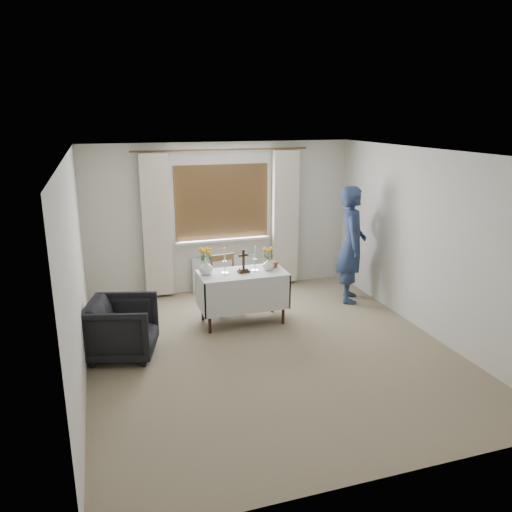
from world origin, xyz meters
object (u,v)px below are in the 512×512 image
(wooden_chair, at_px, (227,285))
(flower_vase_right, at_px, (268,264))
(flower_vase_left, at_px, (206,267))
(altar_table, at_px, (242,297))
(person, at_px, (352,244))
(armchair, at_px, (123,328))
(wooden_cross, at_px, (243,261))

(wooden_chair, distance_m, flower_vase_right, 0.79)
(wooden_chair, height_order, flower_vase_left, flower_vase_left)
(flower_vase_left, bearing_deg, wooden_chair, 44.18)
(altar_table, bearing_deg, wooden_chair, 104.10)
(altar_table, distance_m, flower_vase_right, 0.61)
(wooden_chair, bearing_deg, flower_vase_left, -143.52)
(person, xyz_separation_m, flower_vase_right, (-1.52, -0.36, -0.08))
(armchair, bearing_deg, person, -61.06)
(flower_vase_left, bearing_deg, altar_table, -7.26)
(flower_vase_right, bearing_deg, person, 13.27)
(altar_table, bearing_deg, wooden_cross, -37.92)
(wooden_chair, distance_m, person, 2.09)
(wooden_cross, bearing_deg, wooden_chair, 97.97)
(wooden_chair, distance_m, flower_vase_left, 0.70)
(wooden_cross, height_order, flower_vase_right, wooden_cross)
(wooden_chair, distance_m, armchair, 1.89)
(wooden_chair, relative_size, flower_vase_right, 5.01)
(armchair, distance_m, person, 3.77)
(person, xyz_separation_m, flower_vase_left, (-2.42, -0.28, -0.07))
(armchair, xyz_separation_m, wooden_cross, (1.73, 0.54, 0.56))
(altar_table, distance_m, flower_vase_left, 0.71)
(armchair, bearing_deg, altar_table, -57.09)
(wooden_chair, distance_m, wooden_cross, 0.69)
(flower_vase_right, bearing_deg, armchair, -165.44)
(wooden_chair, relative_size, armchair, 1.08)
(flower_vase_left, relative_size, flower_vase_right, 1.19)
(person, relative_size, flower_vase_right, 10.65)
(person, distance_m, wooden_cross, 1.93)
(wooden_cross, distance_m, flower_vase_left, 0.54)
(armchair, relative_size, wooden_cross, 2.40)
(wooden_chair, xyz_separation_m, armchair, (-1.60, -1.01, -0.07))
(person, bearing_deg, flower_vase_left, 120.49)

